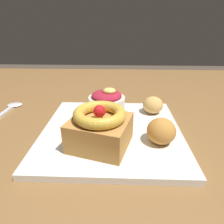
{
  "coord_description": "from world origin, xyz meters",
  "views": [
    {
      "loc": [
        -0.06,
        -0.43,
        0.94
      ],
      "look_at": [
        -0.07,
        -0.06,
        0.77
      ],
      "focal_mm": 32.08,
      "sensor_mm": 36.0,
      "label": 1
    }
  ],
  "objects": [
    {
      "name": "dining_table",
      "position": [
        0.0,
        0.0,
        0.65
      ],
      "size": [
        1.55,
        0.97,
        0.73
      ],
      "color": "brown",
      "rests_on": "ground_plane"
    },
    {
      "name": "front_plate",
      "position": [
        -0.07,
        -0.08,
        0.74
      ],
      "size": [
        0.27,
        0.27,
        0.01
      ],
      "primitive_type": "cube",
      "color": "white",
      "rests_on": "dining_table"
    },
    {
      "name": "cake_slice",
      "position": [
        -0.09,
        -0.14,
        0.78
      ],
      "size": [
        0.12,
        0.11,
        0.07
      ],
      "rotation": [
        0.0,
        0.0,
        -0.28
      ],
      "color": "#B77F3D",
      "rests_on": "front_plate"
    },
    {
      "name": "berry_ramekin",
      "position": [
        -0.08,
        -0.01,
        0.77
      ],
      "size": [
        0.08,
        0.08,
        0.07
      ],
      "color": "silver",
      "rests_on": "front_plate"
    },
    {
      "name": "fritter_front",
      "position": [
        0.02,
        0.0,
        0.76
      ],
      "size": [
        0.05,
        0.05,
        0.04
      ],
      "primitive_type": "ellipsoid",
      "color": "tan",
      "rests_on": "front_plate"
    },
    {
      "name": "fritter_middle",
      "position": [
        0.02,
        -0.12,
        0.76
      ],
      "size": [
        0.05,
        0.05,
        0.05
      ],
      "primitive_type": "ellipsoid",
      "color": "#BC7F38",
      "rests_on": "front_plate"
    },
    {
      "name": "spoon",
      "position": [
        -0.34,
        0.03,
        0.73
      ],
      "size": [
        0.04,
        0.13,
        0.0
      ],
      "rotation": [
        0.0,
        0.0,
        1.53
      ],
      "color": "silver",
      "rests_on": "dining_table"
    }
  ]
}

